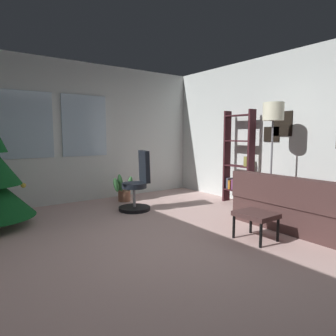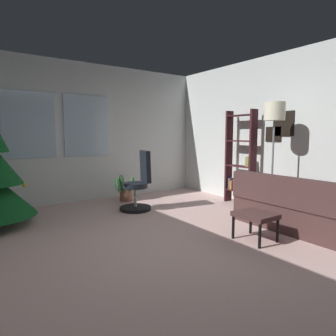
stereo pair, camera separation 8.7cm
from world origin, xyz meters
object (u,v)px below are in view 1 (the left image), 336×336
(office_chair, at_px, (138,187))
(potted_plant, at_px, (123,190))
(floor_lamp, at_px, (273,122))
(footstool, at_px, (256,216))
(bookshelf, at_px, (239,163))
(couch, at_px, (317,211))

(office_chair, relative_size, potted_plant, 1.89)
(floor_lamp, bearing_deg, office_chair, 131.73)
(footstool, relative_size, potted_plant, 0.85)
(footstool, distance_m, bookshelf, 2.11)
(office_chair, xyz_separation_m, floor_lamp, (1.50, -1.68, 1.14))
(office_chair, relative_size, bookshelf, 0.59)
(footstool, relative_size, office_chair, 0.45)
(couch, bearing_deg, potted_plant, 113.05)
(bookshelf, relative_size, floor_lamp, 0.98)
(office_chair, height_order, floor_lamp, floor_lamp)
(couch, distance_m, office_chair, 2.88)
(couch, relative_size, bookshelf, 1.06)
(couch, bearing_deg, office_chair, 121.19)
(footstool, xyz_separation_m, floor_lamp, (1.05, 0.53, 1.24))
(office_chair, height_order, bookshelf, bookshelf)
(potted_plant, bearing_deg, floor_lamp, -60.54)
(footstool, xyz_separation_m, bookshelf, (1.41, 1.50, 0.48))
(bookshelf, bearing_deg, couch, -101.78)
(footstool, xyz_separation_m, office_chair, (-0.45, 2.21, 0.10))
(office_chair, bearing_deg, footstool, -78.60)
(office_chair, bearing_deg, floor_lamp, -48.27)
(office_chair, distance_m, bookshelf, 2.02)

